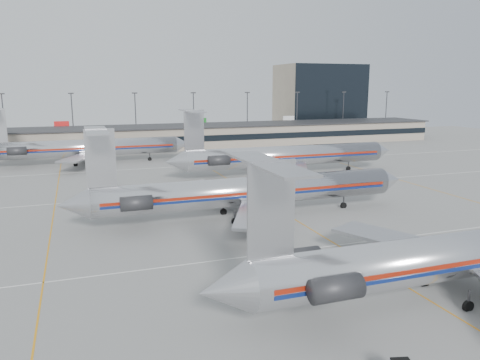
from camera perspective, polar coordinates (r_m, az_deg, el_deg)
name	(u,v)px	position (r m, az deg, el deg)	size (l,w,h in m)	color
ground	(395,280)	(45.37, 18.43, -11.51)	(260.00, 260.00, 0.00)	gray
apron_markings	(337,245)	(53.02, 11.79, -7.78)	(160.00, 0.15, 0.02)	silver
terminal	(175,136)	(134.01, -7.94, 5.28)	(162.00, 17.00, 6.25)	gray
light_mast_row	(165,114)	(147.30, -9.10, 7.91)	(163.60, 0.40, 15.28)	#38383D
distant_building	(319,98)	(183.42, 9.59, 9.78)	(30.00, 20.00, 25.00)	tan
jet_foreground	(468,253)	(43.51, 26.06, -8.02)	(47.58, 28.01, 12.45)	silver
jet_second_row	(244,191)	(61.50, 0.46, -1.37)	(47.64, 28.05, 12.47)	silver
jet_third_row	(283,156)	(91.88, 5.23, 2.97)	(47.98, 29.51, 13.12)	silver
jet_back_row	(84,148)	(110.08, -18.43, 3.75)	(46.11, 28.36, 12.61)	silver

